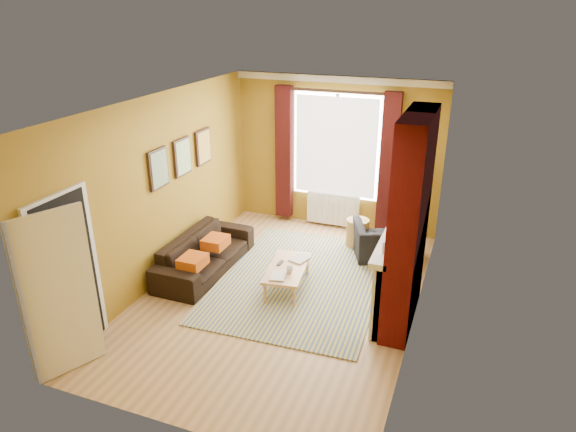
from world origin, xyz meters
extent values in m
plane|color=olive|center=(0.00, 0.00, 0.00)|extent=(5.50, 5.50, 0.00)
cube|color=olive|center=(0.00, 2.75, 1.40)|extent=(3.80, 0.02, 2.80)
cube|color=olive|center=(0.00, -2.75, 1.40)|extent=(3.80, 0.02, 2.80)
cube|color=olive|center=(1.90, 0.00, 1.40)|extent=(0.02, 5.50, 2.80)
cube|color=olive|center=(-1.90, 0.00, 1.40)|extent=(0.02, 5.50, 2.80)
cube|color=silver|center=(0.00, 0.00, 2.80)|extent=(3.80, 5.50, 0.01)
cube|color=#480A0A|center=(1.72, 0.00, 1.40)|extent=(0.35, 1.40, 2.80)
cube|color=silver|center=(1.53, 0.00, 0.55)|extent=(0.12, 1.30, 1.10)
cube|color=silver|center=(1.48, 0.00, 1.08)|extent=(0.22, 1.40, 0.08)
cube|color=silver|center=(1.51, -0.58, 0.52)|extent=(0.16, 0.14, 1.04)
cube|color=silver|center=(1.51, 0.58, 0.52)|extent=(0.16, 0.14, 1.04)
cube|color=black|center=(1.56, 0.00, 0.45)|extent=(0.06, 0.80, 0.90)
cube|color=black|center=(1.54, 0.00, 0.03)|extent=(0.20, 1.00, 0.06)
cube|color=silver|center=(1.49, -0.35, 1.20)|extent=(0.03, 0.12, 0.16)
cube|color=black|center=(1.49, -0.10, 1.19)|extent=(0.03, 0.10, 0.14)
cylinder|color=black|center=(1.49, 0.15, 1.18)|extent=(0.10, 0.10, 0.12)
cube|color=black|center=(1.53, 0.00, 1.85)|extent=(0.03, 0.60, 0.75)
cube|color=#B0803B|center=(1.51, 0.00, 1.85)|extent=(0.01, 0.52, 0.66)
cube|color=silver|center=(0.00, 2.71, 2.74)|extent=(3.80, 0.08, 0.12)
cube|color=white|center=(0.00, 2.72, 1.55)|extent=(1.60, 0.04, 1.90)
cube|color=white|center=(0.00, 2.68, 1.55)|extent=(1.50, 0.02, 1.80)
cube|color=silver|center=(0.00, 2.70, 1.55)|extent=(0.06, 0.04, 1.90)
cube|color=#390D0D|center=(-0.98, 2.63, 1.35)|extent=(0.30, 0.16, 2.50)
cube|color=#390D0D|center=(0.98, 2.63, 1.35)|extent=(0.30, 0.16, 2.50)
cylinder|color=black|center=(0.00, 2.63, 2.55)|extent=(2.30, 0.05, 0.05)
cube|color=silver|center=(0.00, 2.65, 0.35)|extent=(1.00, 0.10, 0.60)
cube|color=silver|center=(-0.45, 2.59, 0.35)|extent=(0.04, 0.03, 0.56)
cube|color=silver|center=(-0.34, 2.59, 0.35)|extent=(0.04, 0.03, 0.56)
cube|color=silver|center=(-0.23, 2.59, 0.35)|extent=(0.04, 0.03, 0.56)
cube|color=silver|center=(-0.12, 2.59, 0.35)|extent=(0.04, 0.03, 0.56)
cube|color=silver|center=(-0.01, 2.59, 0.35)|extent=(0.04, 0.03, 0.56)
cube|color=silver|center=(0.10, 2.59, 0.35)|extent=(0.04, 0.03, 0.56)
cube|color=silver|center=(0.21, 2.59, 0.35)|extent=(0.04, 0.03, 0.56)
cube|color=silver|center=(0.32, 2.59, 0.35)|extent=(0.04, 0.03, 0.56)
cube|color=silver|center=(0.43, 2.59, 0.35)|extent=(0.04, 0.03, 0.56)
cube|color=black|center=(-1.87, -0.10, 1.75)|extent=(0.04, 0.44, 0.58)
cube|color=#CCD933|center=(-1.84, -0.10, 1.75)|extent=(0.01, 0.38, 0.52)
cube|color=black|center=(-1.87, 0.55, 1.75)|extent=(0.04, 0.44, 0.58)
cube|color=green|center=(-1.84, 0.55, 1.75)|extent=(0.01, 0.38, 0.52)
cube|color=black|center=(-1.87, 1.20, 1.75)|extent=(0.04, 0.44, 0.58)
cube|color=#BC5D2F|center=(-1.84, 1.20, 1.75)|extent=(0.01, 0.38, 0.52)
cube|color=silver|center=(-1.88, -2.05, 1.00)|extent=(0.05, 0.94, 2.06)
cube|color=black|center=(-1.85, -2.05, 1.00)|extent=(0.02, 0.80, 1.98)
cube|color=silver|center=(-1.68, -2.41, 1.00)|extent=(0.37, 0.74, 1.98)
imported|color=#447534|center=(1.49, 0.45, 1.26)|extent=(0.14, 0.10, 0.27)
cube|color=#A7460D|center=(-1.27, -0.33, 0.47)|extent=(0.34, 0.40, 0.16)
cube|color=#A7460D|center=(-1.27, 0.37, 0.47)|extent=(0.34, 0.40, 0.16)
cube|color=#2E4C80|center=(0.13, 0.48, 0.01)|extent=(2.53, 3.41, 0.02)
imported|color=black|center=(-1.42, 0.27, 0.29)|extent=(0.81, 2.03, 0.59)
imported|color=black|center=(1.15, 1.68, 0.31)|extent=(1.19, 1.12, 0.62)
cube|color=tan|center=(0.01, 0.20, 0.33)|extent=(0.67, 1.13, 0.04)
cylinder|color=tan|center=(-0.14, -0.31, 0.16)|extent=(0.05, 0.05, 0.31)
cylinder|color=tan|center=(0.28, -0.25, 0.16)|extent=(0.05, 0.05, 0.31)
cylinder|color=tan|center=(-0.27, 0.65, 0.16)|extent=(0.05, 0.05, 0.31)
cylinder|color=tan|center=(0.15, 0.70, 0.16)|extent=(0.05, 0.05, 0.31)
cylinder|color=#A37E46|center=(0.64, 1.99, 0.25)|extent=(0.44, 0.44, 0.49)
cylinder|color=black|center=(1.55, 2.38, 0.01)|extent=(0.24, 0.24, 0.03)
cylinder|color=black|center=(1.55, 2.38, 0.73)|extent=(0.02, 0.02, 1.39)
cone|color=beige|center=(1.55, 2.38, 1.43)|extent=(0.24, 0.24, 0.17)
imported|color=#999999|center=(-0.11, -0.15, 0.37)|extent=(0.26, 0.32, 0.03)
imported|color=#999999|center=(-0.01, 0.53, 0.37)|extent=(0.32, 0.38, 0.02)
imported|color=#999999|center=(0.10, 0.04, 0.40)|extent=(0.13, 0.13, 0.10)
cube|color=#2A2A2C|center=(-0.13, 0.26, 0.37)|extent=(0.06, 0.16, 0.02)
camera|label=1|loc=(2.39, -6.06, 3.98)|focal=32.00mm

